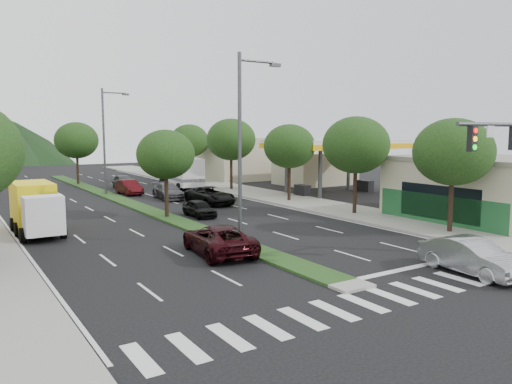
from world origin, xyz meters
TOP-DOWN VIEW (x-y plane):
  - ground at (0.00, 0.00)m, footprint 160.00×160.00m
  - sidewalk_right at (12.50, 25.00)m, footprint 5.00×90.00m
  - median at (0.00, 28.00)m, footprint 1.60×56.00m
  - crosswalk at (0.00, -2.00)m, footprint 19.00×2.20m
  - storefront_right at (18.00, 6.00)m, footprint 9.00×10.00m
  - gas_canopy at (19.00, 22.00)m, footprint 12.20×8.20m
  - bldg_right_far at (19.50, 44.00)m, footprint 10.00×16.00m
  - tree_r_a at (12.00, 4.00)m, footprint 4.60×4.60m
  - tree_r_b at (12.00, 12.00)m, footprint 4.80×4.80m
  - tree_r_c at (12.00, 20.00)m, footprint 4.40×4.40m
  - tree_r_d at (12.00, 30.00)m, footprint 5.00×5.00m
  - tree_r_e at (12.00, 40.00)m, footprint 4.60×4.60m
  - tree_med_near at (0.00, 18.00)m, footprint 4.00×4.00m
  - tree_med_far at (0.00, 44.00)m, footprint 4.80×4.80m
  - streetlight_near at (0.21, 8.00)m, footprint 2.60×0.25m
  - streetlight_mid at (0.21, 33.00)m, footprint 2.60×0.25m
  - sedan_silver at (5.54, -1.83)m, footprint 1.98×4.73m
  - suv_maroon at (-1.83, 7.01)m, footprint 3.08×5.55m
  - car_queue_a at (2.16, 17.30)m, footprint 1.50×3.55m
  - car_queue_b at (3.97, 27.30)m, footprint 2.38×4.95m
  - car_queue_c at (2.02, 32.30)m, footprint 1.58×4.22m
  - car_queue_d at (5.60, 22.30)m, footprint 2.73×5.37m
  - car_queue_e at (3.10, 37.30)m, footprint 2.15×4.54m
  - box_truck at (-8.59, 17.16)m, footprint 2.41×6.07m
  - motorhome at (8.63, 34.99)m, footprint 3.50×8.71m

SIDE VIEW (x-z plane):
  - ground at x=0.00m, z-range 0.00..0.00m
  - crosswalk at x=0.00m, z-range 0.00..0.01m
  - median at x=0.00m, z-range 0.00..0.12m
  - sidewalk_right at x=12.50m, z-range 0.00..0.15m
  - car_queue_a at x=2.16m, z-range 0.00..1.20m
  - car_queue_c at x=2.02m, z-range 0.00..1.38m
  - car_queue_b at x=3.97m, z-range 0.00..1.39m
  - car_queue_d at x=5.60m, z-range 0.00..1.45m
  - suv_maroon at x=-1.83m, z-range 0.00..1.47m
  - car_queue_e at x=3.10m, z-range 0.00..1.50m
  - sedan_silver at x=5.54m, z-range 0.00..1.52m
  - box_truck at x=-8.59m, z-range -0.08..2.90m
  - motorhome at x=8.63m, z-range 0.11..3.36m
  - storefront_right at x=18.00m, z-range 0.00..4.00m
  - bldg_right_far at x=19.50m, z-range 0.00..5.20m
  - tree_med_near at x=0.00m, z-range 1.42..7.44m
  - gas_canopy at x=19.00m, z-range 2.02..7.27m
  - tree_r_c at x=12.00m, z-range 1.51..7.99m
  - tree_r_a at x=12.00m, z-range 1.50..8.14m
  - tree_r_e at x=12.00m, z-range 1.54..8.25m
  - tree_med_far at x=0.00m, z-range 1.54..8.47m
  - tree_r_b at x=12.00m, z-range 1.57..8.50m
  - tree_r_d at x=12.00m, z-range 1.60..8.76m
  - streetlight_near at x=0.21m, z-range 0.58..10.58m
  - streetlight_mid at x=0.21m, z-range 0.58..10.58m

